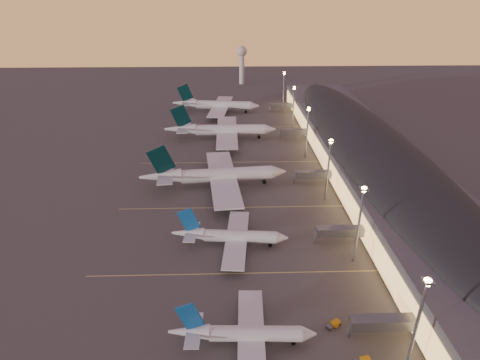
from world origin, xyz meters
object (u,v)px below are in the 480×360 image
airliner_wide_mid (221,130)px  airliner_wide_near (214,175)px  airliner_wide_far (216,105)px  airliner_narrow_north (230,236)px  baggage_tug_a (363,360)px  airliner_narrow_south (243,334)px  radar_tower (242,59)px  baggage_tug_b (334,325)px

airliner_wide_mid → airliner_wide_near: bearing=-91.8°
airliner_wide_mid → airliner_wide_far: bearing=94.2°
airliner_narrow_north → airliner_wide_far: (-8.47, 159.74, 1.40)m
airliner_wide_near → baggage_tug_a: airliner_wide_near is taller
airliner_narrow_south → airliner_narrow_north: bearing=96.0°
radar_tower → airliner_narrow_south: bearing=-91.9°
airliner_wide_mid → airliner_wide_far: airliner_wide_mid is taller
airliner_wide_mid → baggage_tug_b: airliner_wide_mid is taller
airliner_wide_mid → radar_tower: radar_tower is taller
airliner_wide_mid → baggage_tug_b: 144.12m
airliner_narrow_north → airliner_wide_mid: size_ratio=0.62×
airliner_wide_near → airliner_wide_mid: airliner_wide_mid is taller
airliner_narrow_south → baggage_tug_a: bearing=-10.2°
airliner_wide_far → radar_tower: size_ratio=1.84×
airliner_narrow_south → airliner_wide_near: bearing=98.2°
airliner_narrow_north → airliner_wide_mid: (-4.41, 104.76, 1.61)m
airliner_wide_far → baggage_tug_b: size_ratio=14.63×
airliner_narrow_north → airliner_wide_near: airliner_wide_near is taller
airliner_narrow_south → airliner_wide_far: 200.99m
radar_tower → baggage_tug_b: 287.51m
airliner_wide_mid → airliner_wide_far: size_ratio=1.04×
baggage_tug_a → airliner_wide_near: bearing=100.5°
airliner_wide_far → radar_tower: 94.47m
airliner_narrow_north → airliner_wide_far: size_ratio=0.64×
airliner_narrow_south → airliner_wide_mid: airliner_wide_mid is taller
airliner_narrow_south → airliner_wide_mid: 145.88m
airliner_narrow_north → baggage_tug_b: 44.44m
airliner_wide_far → baggage_tug_a: airliner_wide_far is taller
airliner_narrow_south → baggage_tug_a: 27.99m
airliner_narrow_north → airliner_wide_near: 44.59m
baggage_tug_a → baggage_tug_b: size_ratio=0.89×
airliner_wide_near → airliner_wide_far: size_ratio=1.04×
airliner_narrow_south → baggage_tug_b: airliner_narrow_south is taller
airliner_wide_near → baggage_tug_b: bearing=-73.8°
airliner_wide_far → radar_tower: (20.85, 90.57, 16.94)m
airliner_wide_far → airliner_narrow_south: bearing=-79.7°
airliner_wide_far → baggage_tug_b: 198.85m
airliner_wide_far → baggage_tug_a: 210.20m
airliner_narrow_south → baggage_tug_a: (27.21, -5.95, -2.76)m
airliner_wide_near → radar_tower: 207.70m
airliner_narrow_north → airliner_wide_far: 159.97m
airliner_narrow_north → airliner_wide_mid: bearing=97.6°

